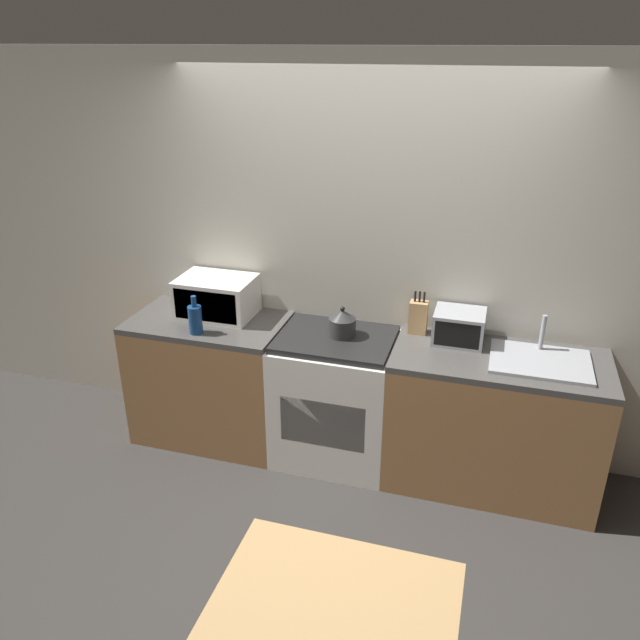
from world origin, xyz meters
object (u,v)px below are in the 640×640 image
Objects in this scene: stove_range at (335,398)px; microwave at (216,297)px; bottle at (195,319)px; toaster_oven at (459,327)px; dining_table at (332,628)px; kettle at (342,323)px.

stove_range is 1.05m from microwave.
toaster_oven is at bearing 12.36° from bottle.
dining_table is (1.37, -1.98, -0.39)m from microwave.
microwave is 2.44m from dining_table.
microwave is at bearing 124.74° from dining_table.
bottle reaches higher than kettle.
kettle is 0.22× the size of dining_table.
stove_range is 1.95m from dining_table.
microwave is at bearing 88.83° from bottle.
microwave reaches higher than dining_table.
bottle is at bearing -167.64° from toaster_oven.
dining_table is (-0.25, -2.03, -0.36)m from toaster_oven.
toaster_oven is (0.72, 0.12, 0.01)m from kettle.
bottle is 2.20m from dining_table.
microwave is 1.62m from toaster_oven.
stove_range is at bearing 12.91° from bottle.
kettle is 0.73m from toaster_oven.
kettle is 0.94m from bottle.
stove_range is 4.47× the size of kettle.
toaster_oven is (1.63, 0.36, 0.00)m from bottle.
bottle reaches higher than dining_table.
toaster_oven is 0.34× the size of dining_table.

